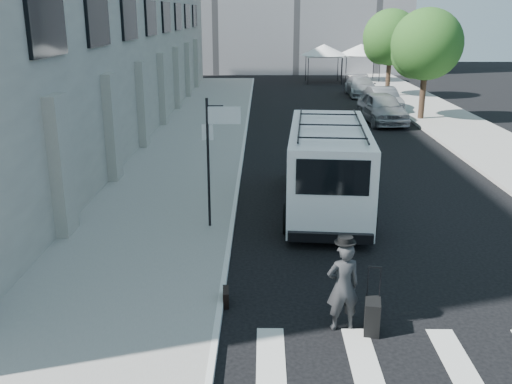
{
  "coord_description": "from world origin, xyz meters",
  "views": [
    {
      "loc": [
        -1.16,
        -11.45,
        5.75
      ],
      "look_at": [
        -1.32,
        2.63,
        1.3
      ],
      "focal_mm": 40.0,
      "sensor_mm": 36.0,
      "label": 1
    }
  ],
  "objects_px": {
    "parked_car_a": "(382,108)",
    "parked_car_b": "(383,99)",
    "businessman": "(343,286)",
    "suitcase": "(372,316)",
    "parked_car_c": "(361,86)",
    "cargo_van": "(328,166)",
    "briefcase": "(226,297)"
  },
  "relations": [
    {
      "from": "briefcase",
      "to": "parked_car_c",
      "type": "xyz_separation_m",
      "value": [
        7.78,
        30.79,
        0.53
      ]
    },
    {
      "from": "suitcase",
      "to": "cargo_van",
      "type": "bearing_deg",
      "value": 100.33
    },
    {
      "from": "businessman",
      "to": "suitcase",
      "type": "height_order",
      "value": "businessman"
    },
    {
      "from": "parked_car_b",
      "to": "parked_car_c",
      "type": "relative_size",
      "value": 0.89
    },
    {
      "from": "suitcase",
      "to": "parked_car_c",
      "type": "relative_size",
      "value": 0.26
    },
    {
      "from": "briefcase",
      "to": "suitcase",
      "type": "relative_size",
      "value": 0.35
    },
    {
      "from": "businessman",
      "to": "parked_car_c",
      "type": "bearing_deg",
      "value": -111.72
    },
    {
      "from": "parked_car_a",
      "to": "parked_car_b",
      "type": "bearing_deg",
      "value": 73.06
    },
    {
      "from": "parked_car_b",
      "to": "briefcase",
      "type": "bearing_deg",
      "value": -112.39
    },
    {
      "from": "parked_car_b",
      "to": "parked_car_c",
      "type": "height_order",
      "value": "parked_car_b"
    },
    {
      "from": "cargo_van",
      "to": "parked_car_c",
      "type": "height_order",
      "value": "cargo_van"
    },
    {
      "from": "parked_car_b",
      "to": "cargo_van",
      "type": "bearing_deg",
      "value": -110.42
    },
    {
      "from": "briefcase",
      "to": "parked_car_a",
      "type": "xyz_separation_m",
      "value": [
        7.21,
        20.34,
        0.65
      ]
    },
    {
      "from": "parked_car_a",
      "to": "parked_car_c",
      "type": "distance_m",
      "value": 10.47
    },
    {
      "from": "businessman",
      "to": "cargo_van",
      "type": "height_order",
      "value": "cargo_van"
    },
    {
      "from": "businessman",
      "to": "parked_car_a",
      "type": "height_order",
      "value": "businessman"
    },
    {
      "from": "parked_car_a",
      "to": "parked_car_c",
      "type": "relative_size",
      "value": 1.0
    },
    {
      "from": "briefcase",
      "to": "parked_car_a",
      "type": "height_order",
      "value": "parked_car_a"
    },
    {
      "from": "businessman",
      "to": "parked_car_a",
      "type": "relative_size",
      "value": 0.36
    },
    {
      "from": "parked_car_a",
      "to": "briefcase",
      "type": "bearing_deg",
      "value": -114.41
    },
    {
      "from": "businessman",
      "to": "suitcase",
      "type": "distance_m",
      "value": 0.79
    },
    {
      "from": "parked_car_a",
      "to": "cargo_van",
      "type": "bearing_deg",
      "value": -112.43
    },
    {
      "from": "briefcase",
      "to": "suitcase",
      "type": "distance_m",
      "value": 2.99
    },
    {
      "from": "cargo_van",
      "to": "parked_car_a",
      "type": "relative_size",
      "value": 1.45
    },
    {
      "from": "parked_car_b",
      "to": "parked_car_a",
      "type": "bearing_deg",
      "value": -106.11
    },
    {
      "from": "parked_car_b",
      "to": "suitcase",
      "type": "bearing_deg",
      "value": -105.79
    },
    {
      "from": "parked_car_b",
      "to": "businessman",
      "type": "bearing_deg",
      "value": -107.04
    },
    {
      "from": "suitcase",
      "to": "parked_car_c",
      "type": "xyz_separation_m",
      "value": [
        4.98,
        31.83,
        0.36
      ]
    },
    {
      "from": "businessman",
      "to": "briefcase",
      "type": "height_order",
      "value": "businessman"
    },
    {
      "from": "businessman",
      "to": "briefcase",
      "type": "relative_size",
      "value": 3.99
    },
    {
      "from": "briefcase",
      "to": "suitcase",
      "type": "xyz_separation_m",
      "value": [
        2.8,
        -1.03,
        0.16
      ]
    },
    {
      "from": "suitcase",
      "to": "parked_car_b",
      "type": "relative_size",
      "value": 0.3
    }
  ]
}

